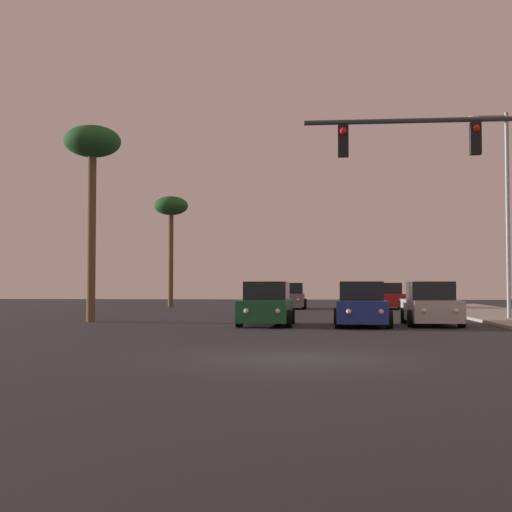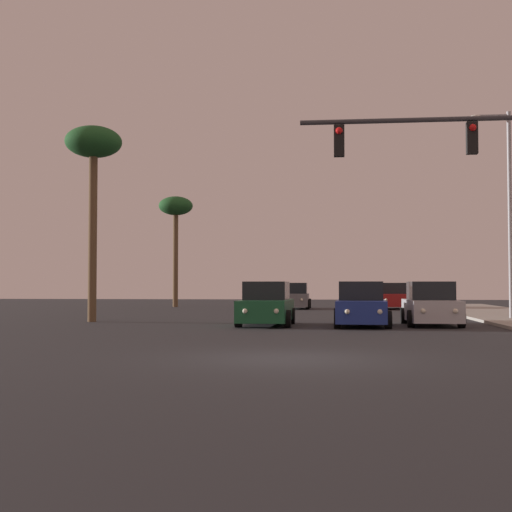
# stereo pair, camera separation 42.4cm
# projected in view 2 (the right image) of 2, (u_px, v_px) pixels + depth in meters

# --- Properties ---
(ground_plane) EXTENTS (120.00, 120.00, 0.00)m
(ground_plane) POSITION_uv_depth(u_px,v_px,m) (289.00, 359.00, 15.03)
(ground_plane) COLOR #28282B
(car_green) EXTENTS (2.04, 4.33, 1.68)m
(car_green) POSITION_uv_depth(u_px,v_px,m) (266.00, 306.00, 27.29)
(car_green) COLOR #195933
(car_green) RESTS_ON ground
(car_blue) EXTENTS (2.04, 4.34, 1.68)m
(car_blue) POSITION_uv_depth(u_px,v_px,m) (361.00, 306.00, 26.70)
(car_blue) COLOR navy
(car_blue) RESTS_ON ground
(car_red) EXTENTS (2.04, 4.32, 1.68)m
(car_red) POSITION_uv_depth(u_px,v_px,m) (392.00, 297.00, 45.83)
(car_red) COLOR maroon
(car_red) RESTS_ON ground
(car_grey) EXTENTS (2.04, 4.32, 1.68)m
(car_grey) POSITION_uv_depth(u_px,v_px,m) (295.00, 297.00, 46.17)
(car_grey) COLOR slate
(car_grey) RESTS_ON ground
(car_silver) EXTENTS (2.04, 4.32, 1.68)m
(car_silver) POSITION_uv_depth(u_px,v_px,m) (431.00, 306.00, 27.23)
(car_silver) COLOR #B7B7BC
(car_silver) RESTS_ON ground
(traffic_light_mast) EXTENTS (7.50, 0.36, 6.50)m
(traffic_light_mast) POSITION_uv_depth(u_px,v_px,m) (489.00, 171.00, 19.86)
(traffic_light_mast) COLOR #38383D
(traffic_light_mast) RESTS_ON sidewalk_right
(street_lamp) EXTENTS (1.74, 0.24, 9.00)m
(street_lamp) POSITION_uv_depth(u_px,v_px,m) (507.00, 203.00, 30.94)
(street_lamp) COLOR #99999E
(street_lamp) RESTS_ON sidewalk_right
(palm_tree_far) EXTENTS (2.40, 2.40, 7.78)m
(palm_tree_far) POSITION_uv_depth(u_px,v_px,m) (176.00, 211.00, 50.17)
(palm_tree_far) COLOR brown
(palm_tree_far) RESTS_ON ground
(palm_tree_near) EXTENTS (2.40, 2.40, 8.29)m
(palm_tree_near) POSITION_uv_depth(u_px,v_px,m) (93.00, 152.00, 30.22)
(palm_tree_near) COLOR brown
(palm_tree_near) RESTS_ON ground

